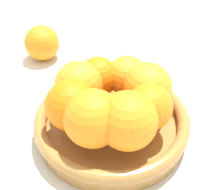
% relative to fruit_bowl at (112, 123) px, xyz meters
% --- Properties ---
extents(ground_plane, '(4.00, 4.00, 0.00)m').
position_rel_fruit_bowl_xyz_m(ground_plane, '(0.00, 0.00, -0.02)').
color(ground_plane, silver).
extents(fruit_bowl, '(0.25, 0.25, 0.04)m').
position_rel_fruit_bowl_xyz_m(fruit_bowl, '(0.00, 0.00, 0.00)').
color(fruit_bowl, '#A57238').
rests_on(fruit_bowl, ground_plane).
extents(orange_pile, '(0.18, 0.19, 0.08)m').
position_rel_fruit_bowl_xyz_m(orange_pile, '(-0.00, -0.01, 0.06)').
color(orange_pile, orange).
rests_on(orange_pile, fruit_bowl).
extents(stray_orange, '(0.08, 0.08, 0.08)m').
position_rel_fruit_bowl_xyz_m(stray_orange, '(-0.18, 0.21, 0.02)').
color(stray_orange, orange).
rests_on(stray_orange, ground_plane).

